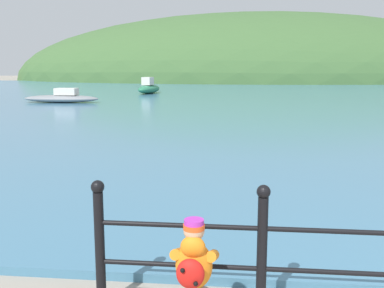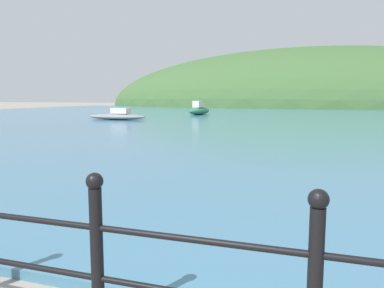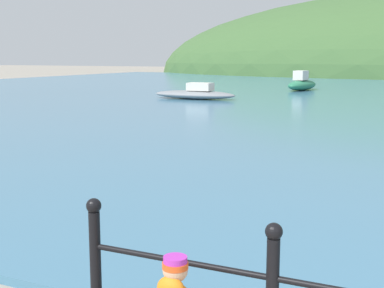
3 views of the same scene
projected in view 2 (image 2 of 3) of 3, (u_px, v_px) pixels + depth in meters
The scene contains 5 objects.
water at pixel (308, 117), 31.18m from camera, with size 80.00×60.00×0.10m, color teal.
far_hillside at pixel (312, 106), 68.70m from camera, with size 78.41×43.13×20.99m.
iron_railing at pixel (196, 266), 2.39m from camera, with size 7.38×0.12×1.21m.
boat_green_fishing at pixel (117, 116), 26.82m from camera, with size 4.47×1.47×0.84m.
boat_far_right at pixel (199, 110), 34.49m from camera, with size 1.73×3.70×1.27m.
Camera 2 is at (0.60, -0.67, 1.72)m, focal length 35.00 mm.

